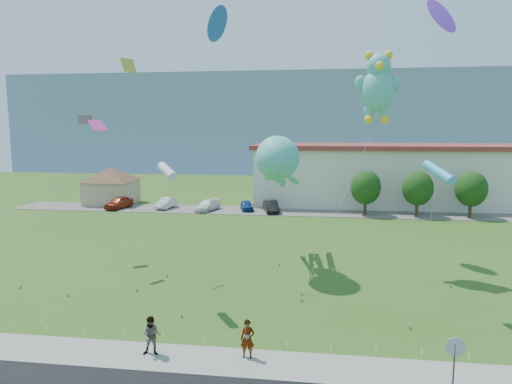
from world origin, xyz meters
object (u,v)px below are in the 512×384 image
Objects in this scene: warehouse at (478,175)px; octopus_kite at (279,165)px; stop_sign at (455,352)px; parked_car_blue at (247,205)px; teddy_bear_kite at (378,86)px; pavilion at (111,182)px; parked_car_red at (119,203)px; parked_car_black at (271,206)px; parked_car_silver at (166,203)px; pedestrian_right at (152,336)px; parked_car_white at (207,205)px; pedestrian_left at (248,339)px.

octopus_kite is at bearing -127.02° from warehouse.
parked_car_blue is at bearing 109.68° from stop_sign.
teddy_bear_kite reaches higher than stop_sign.
pavilion is 37.07m from octopus_kite.
parked_car_red is at bearing 128.63° from stop_sign.
parked_car_black is at bearing -9.27° from pavilion.
parked_car_silver is at bearing -167.96° from warehouse.
stop_sign is 1.40× the size of pedestrian_right.
teddy_bear_kite is at bearing 93.78° from stop_sign.
parked_car_white is 26.29m from octopus_kite.
stop_sign is at bearing -108.90° from warehouse.
teddy_bear_kite is at bearing 10.74° from octopus_kite.
octopus_kite is at bearing 88.81° from pedestrian_left.
parked_car_silver reaches higher than parked_car_white.
parked_car_silver is (-41.22, -8.79, -3.37)m from warehouse.
parked_car_blue is 0.82× the size of parked_car_black.
parked_car_black is 24.06m from octopus_kite.
parked_car_blue is (4.89, 0.92, -0.05)m from parked_car_white.
pavilion is 19.73m from parked_car_blue.
octopus_kite is at bearing -90.85° from parked_car_blue.
warehouse is 24.40× the size of stop_sign.
parked_car_black is at bearing 114.41° from teddy_bear_kite.
stop_sign reaches higher than parked_car_blue.
teddy_bear_kite is at bearing -79.73° from parked_car_black.
parked_car_silver is (6.03, 0.94, -0.07)m from parked_car_red.
warehouse is 55.02m from pedestrian_right.
warehouse is at bearing 51.33° from pedestrian_right.
warehouse is 52.59m from pedestrian_left.
parked_car_red is 0.99× the size of parked_car_white.
parked_car_red reaches higher than parked_car_black.
stop_sign is 40.04m from parked_car_black.
teddy_bear_kite reaches higher than octopus_kite.
stop_sign is (33.50, -42.21, -1.15)m from pavilion.
teddy_bear_kite reaches higher than parked_car_black.
parked_car_red is 38.70m from teddy_bear_kite.
teddy_bear_kite is (7.11, 15.06, 12.38)m from pedestrian_left.
stop_sign is 0.57× the size of parked_car_black.
stop_sign is at bearing -13.94° from pedestrian_right.
pedestrian_right is at bearing -176.31° from pedestrian_left.
pedestrian_left is at bearing -96.22° from parked_car_blue.
pedestrian_left is 0.38× the size of parked_car_white.
pedestrian_left reaches higher than parked_car_white.
pedestrian_right is (-29.06, -46.62, -3.13)m from warehouse.
octopus_kite is at bearing -46.23° from pavilion.
warehouse is 32.03m from parked_car_blue.
octopus_kite reaches higher than pedestrian_left.
octopus_kite is at bearing -47.24° from parked_car_silver.
octopus_kite reaches higher than stop_sign.
pedestrian_right is 37.88m from parked_car_blue.
stop_sign reaches higher than parked_car_silver.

